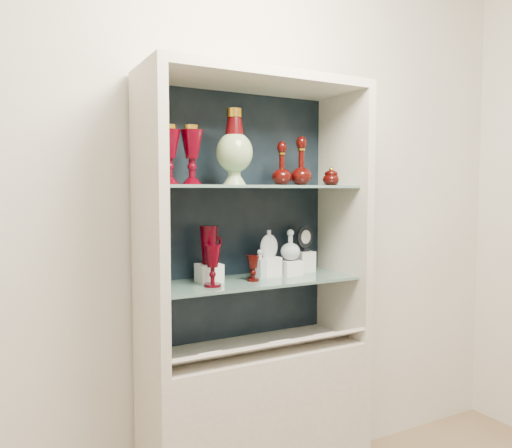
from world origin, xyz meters
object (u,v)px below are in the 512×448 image
pedestal_lamp_right (169,155)px  ruby_decanter_b (282,162)px  cobalt_goblet (156,265)px  ruby_decanter_a (301,158)px  cameo_medallion (305,238)px  lidded_bowl (331,176)px  ruby_pitcher (209,245)px  pedestal_lamp_left (192,155)px  ruby_goblet_tall (213,266)px  clear_round_decanter (290,246)px  enamel_urn (234,147)px  ruby_goblet_small (253,268)px  flat_flask (269,243)px  clear_square_bottle (260,264)px

pedestal_lamp_right → ruby_decanter_b: size_ratio=1.11×
pedestal_lamp_right → cobalt_goblet: 0.45m
ruby_decanter_b → cobalt_goblet: ruby_decanter_b is taller
ruby_decanter_a → cameo_medallion: ruby_decanter_a is taller
ruby_decanter_a → lidded_bowl: size_ratio=2.78×
ruby_decanter_b → ruby_pitcher: bearing=174.3°
cobalt_goblet → ruby_pitcher: 0.25m
pedestal_lamp_left → cobalt_goblet: 0.47m
ruby_goblet_tall → ruby_pitcher: 0.13m
ruby_goblet_tall → clear_round_decanter: clear_round_decanter is taller
enamel_urn → clear_round_decanter: size_ratio=2.29×
cameo_medallion → cobalt_goblet: bearing=168.0°
ruby_goblet_small → cameo_medallion: (0.34, 0.10, 0.11)m
ruby_goblet_small → ruby_pitcher: 0.22m
pedestal_lamp_left → cobalt_goblet: pedestal_lamp_left is taller
cobalt_goblet → cameo_medallion: 0.77m
ruby_goblet_tall → flat_flask: bearing=17.9°
flat_flask → ruby_goblet_small: bearing=-150.2°
ruby_decanter_b → flat_flask: size_ratio=1.64×
ruby_goblet_tall → clear_square_bottle: (0.26, 0.07, -0.02)m
pedestal_lamp_left → ruby_decanter_a: size_ratio=0.95×
clear_round_decanter → lidded_bowl: bearing=1.5°
pedestal_lamp_right → ruby_goblet_small: size_ratio=2.08×
ruby_goblet_tall → flat_flask: size_ratio=1.34×
ruby_pitcher → cameo_medallion: size_ratio=1.27×
cameo_medallion → flat_flask: bearing=172.0°
ruby_decanter_a → ruby_goblet_tall: bearing=-173.2°
pedestal_lamp_right → flat_flask: (0.50, 0.08, -0.38)m
enamel_urn → cameo_medallion: enamel_urn is taller
cobalt_goblet → lidded_bowl: bearing=0.1°
ruby_goblet_small → flat_flask: flat_flask is taller
pedestal_lamp_left → pedestal_lamp_right: (-0.10, -0.01, -0.00)m
enamel_urn → ruby_decanter_a: enamel_urn is taller
ruby_decanter_a → ruby_goblet_tall: ruby_decanter_a is taller
ruby_decanter_a → ruby_goblet_tall: (-0.47, -0.06, -0.46)m
ruby_goblet_small → clear_square_bottle: (0.06, 0.04, 0.01)m
ruby_pitcher → clear_round_decanter: ruby_pitcher is taller
clear_square_bottle → cameo_medallion: 0.31m
ruby_decanter_a → clear_square_bottle: ruby_decanter_a is taller
enamel_urn → cobalt_goblet: size_ratio=1.71×
clear_round_decanter → pedestal_lamp_left: bearing=-175.2°
lidded_bowl → cameo_medallion: size_ratio=0.70×
cameo_medallion → enamel_urn: bearing=179.8°
lidded_bowl → ruby_pitcher: bearing=178.8°
ruby_goblet_tall → cobalt_goblet: bearing=158.3°
ruby_goblet_tall → lidded_bowl: bearing=7.4°
pedestal_lamp_right → ruby_goblet_small: bearing=0.9°
pedestal_lamp_right → cobalt_goblet: pedestal_lamp_right is taller
ruby_goblet_tall → ruby_decanter_b: bearing=9.9°
lidded_bowl → cameo_medallion: 0.33m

